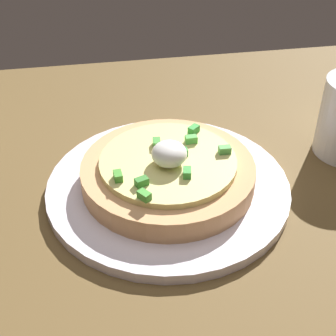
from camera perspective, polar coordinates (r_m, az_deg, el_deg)
dining_table at (r=50.26cm, az=-5.05°, el=-8.83°), size 90.85×81.12×2.76cm
plate at (r=53.75cm, az=0.00°, el=-2.22°), size 26.35×26.35×1.19cm
pizza at (r=52.39cm, az=0.01°, el=-0.39°), size 18.62×18.62×5.64cm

